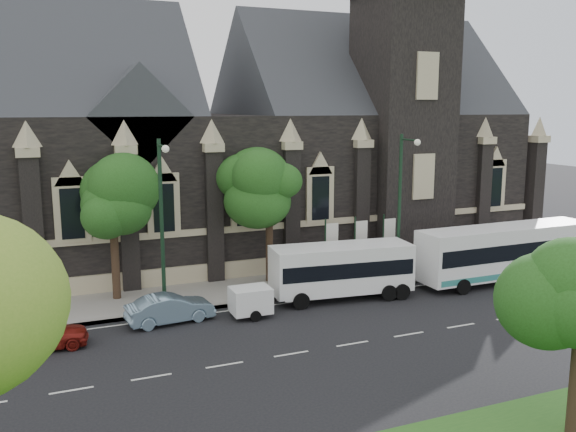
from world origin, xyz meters
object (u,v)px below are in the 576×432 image
tour_coach (506,251)px  tree_walk_right (271,187)px  street_lamp_near (401,201)px  banner_flag_right (387,240)px  shuttle_bus (342,268)px  box_trailer (251,300)px  banner_flag_center (359,242)px  tree_walk_left (115,197)px  sedan (170,309)px  car_far_red (40,335)px  street_lamp_mid (162,217)px  banner_flag_left (330,245)px

tour_coach → tree_walk_right: bearing=157.3°
street_lamp_near → banner_flag_right: street_lamp_near is taller
shuttle_bus → banner_flag_right: bearing=37.4°
box_trailer → banner_flag_center: bearing=25.0°
banner_flag_right → tour_coach: banner_flag_right is taller
tree_walk_left → sedan: size_ratio=1.77×
banner_flag_right → box_trailer: (-10.34, -3.82, -1.51)m
box_trailer → car_far_red: size_ratio=0.71×
tree_walk_right → sedan: bearing=-146.5°
street_lamp_near → sedan: street_lamp_near is taller
tree_walk_right → street_lamp_mid: (-7.21, -3.62, -0.71)m
tree_walk_left → car_far_red: tree_walk_left is taller
sedan → banner_flag_left: bearing=-79.5°
banner_flag_right → sedan: banner_flag_right is taller
tour_coach → sedan: (-20.45, 0.56, -1.15)m
banner_flag_right → car_far_red: 20.81m
banner_flag_right → tour_coach: bearing=-30.5°
banner_flag_left → sedan: bearing=-163.4°
shuttle_bus → tree_walk_right: bearing=124.6°
tree_walk_left → street_lamp_mid: bearing=-63.5°
tree_walk_left → box_trailer: bearing=-43.9°
box_trailer → banner_flag_left: bearing=31.5°
street_lamp_near → sedan: (-14.00, -1.15, -4.40)m
tree_walk_right → banner_flag_right: (7.08, -1.71, -3.43)m
street_lamp_near → banner_flag_center: street_lamp_near is taller
banner_flag_right → shuttle_bus: size_ratio=0.50×
banner_flag_right → shuttle_bus: (-4.63, -2.81, -0.64)m
banner_flag_left → banner_flag_right: (4.00, 0.00, 0.00)m
banner_flag_left → box_trailer: bearing=-148.9°
street_lamp_near → street_lamp_mid: same height
tree_walk_right → box_trailer: 8.10m
tour_coach → box_trailer: tour_coach is taller
tour_coach → sedan: bearing=177.7°
tree_walk_left → tour_coach: size_ratio=0.65×
banner_flag_right → tour_coach: size_ratio=0.34×
tree_walk_left → street_lamp_mid: (1.80, -3.61, -0.62)m
street_lamp_near → banner_flag_center: bearing=131.9°
street_lamp_mid → banner_flag_right: (14.29, 1.91, -2.73)m
banner_flag_left → banner_flag_right: size_ratio=1.00×
street_lamp_near → car_far_red: bearing=-173.2°
street_lamp_near → street_lamp_mid: 14.00m
car_far_red → box_trailer: bearing=-85.9°
tree_walk_right → car_far_red: tree_walk_right is taller
street_lamp_mid → banner_flag_left: bearing=10.5°
tour_coach → street_lamp_near: bearing=164.4°
street_lamp_mid → sedan: 4.55m
tree_walk_left → banner_flag_left: 12.66m
tree_walk_left → shuttle_bus: (11.46, -4.51, -4.00)m
tree_walk_right → banner_flag_left: (3.08, -1.71, -3.43)m
banner_flag_left → shuttle_bus: 2.95m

